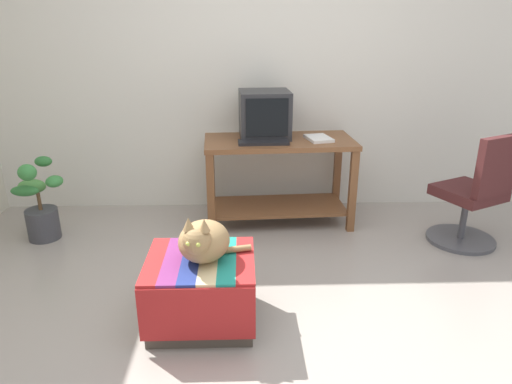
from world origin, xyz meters
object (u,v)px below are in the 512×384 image
at_px(keyboard, 263,142).
at_px(office_chair, 474,198).
at_px(book, 319,138).
at_px(potted_plant, 40,207).
at_px(tv_monitor, 265,115).
at_px(cat, 203,241).
at_px(desk, 279,167).
at_px(ottoman_with_blanket, 201,290).

xyz_separation_m(keyboard, office_chair, (1.59, -0.35, -0.36)).
distance_m(book, potted_plant, 2.29).
relative_size(tv_monitor, book, 1.74).
bearing_deg(tv_monitor, cat, -108.17).
xyz_separation_m(cat, potted_plant, (-1.38, 1.16, -0.26)).
distance_m(desk, tv_monitor, 0.45).
xyz_separation_m(tv_monitor, keyboard, (-0.02, -0.22, -0.17)).
bearing_deg(book, office_chair, -35.57).
relative_size(keyboard, cat, 0.93).
bearing_deg(ottoman_with_blanket, office_chair, 24.99).
relative_size(ottoman_with_blanket, cat, 1.40).
relative_size(keyboard, potted_plant, 0.61).
distance_m(cat, potted_plant, 1.82).
relative_size(potted_plant, office_chair, 0.74).
distance_m(desk, ottoman_with_blanket, 1.55).
bearing_deg(keyboard, cat, -109.07).
xyz_separation_m(tv_monitor, book, (0.44, -0.11, -0.17)).
xyz_separation_m(cat, office_chair, (1.97, 0.94, -0.14)).
bearing_deg(keyboard, tv_monitor, 82.67).
bearing_deg(cat, office_chair, 37.88).
xyz_separation_m(ottoman_with_blanket, cat, (0.02, -0.01, 0.32)).
distance_m(tv_monitor, ottoman_with_blanket, 1.72).
bearing_deg(cat, keyboard, 85.68).
bearing_deg(potted_plant, tv_monitor, 11.40).
height_order(keyboard, potted_plant, keyboard).
xyz_separation_m(keyboard, book, (0.46, 0.11, 0.00)).
bearing_deg(desk, office_chair, -21.85).
relative_size(cat, potted_plant, 0.66).
bearing_deg(desk, book, -7.77).
xyz_separation_m(desk, book, (0.32, -0.03, 0.25)).
xyz_separation_m(ottoman_with_blanket, office_chair, (2.00, 0.93, 0.18)).
height_order(desk, tv_monitor, tv_monitor).
relative_size(desk, ottoman_with_blanket, 2.08).
bearing_deg(potted_plant, cat, -39.90).
distance_m(desk, office_chair, 1.53).
height_order(ottoman_with_blanket, office_chair, office_chair).
relative_size(tv_monitor, potted_plant, 0.65).
xyz_separation_m(ottoman_with_blanket, potted_plant, (-1.36, 1.14, 0.06)).
bearing_deg(ottoman_with_blanket, keyboard, 72.22).
xyz_separation_m(keyboard, cat, (-0.39, -1.29, -0.22)).
relative_size(desk, tv_monitor, 2.93).
relative_size(keyboard, book, 1.62).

